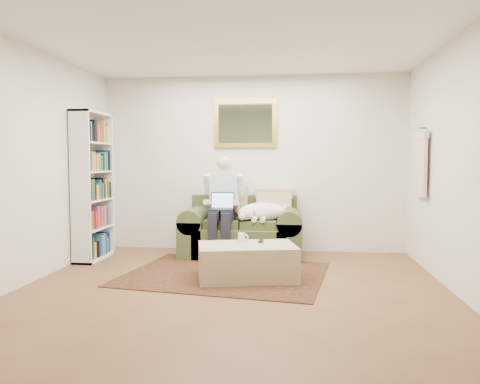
% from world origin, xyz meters
% --- Properties ---
extents(room_shell, '(4.51, 5.00, 2.61)m').
position_xyz_m(room_shell, '(0.00, 0.35, 1.30)').
color(room_shell, brown).
rests_on(room_shell, ground).
extents(rug, '(2.53, 2.15, 0.01)m').
position_xyz_m(rug, '(-0.18, 0.94, 0.01)').
color(rug, black).
rests_on(rug, room_shell).
extents(sofa, '(1.68, 0.85, 1.01)m').
position_xyz_m(sofa, '(-0.10, 2.04, 0.29)').
color(sofa, '#434D28').
rests_on(sofa, room_shell).
extents(seated_man, '(0.55, 0.79, 1.41)m').
position_xyz_m(seated_man, '(-0.36, 1.89, 0.71)').
color(seated_man, '#8CC2D8').
rests_on(seated_man, sofa).
extents(laptop, '(0.33, 0.26, 0.24)m').
position_xyz_m(laptop, '(-0.36, 1.82, 0.74)').
color(laptop, black).
rests_on(laptop, seated_man).
extents(sleeping_dog, '(0.69, 0.43, 0.26)m').
position_xyz_m(sleeping_dog, '(0.20, 1.96, 0.64)').
color(sleeping_dog, white).
rests_on(sleeping_dog, sofa).
extents(ottoman, '(1.21, 0.92, 0.39)m').
position_xyz_m(ottoman, '(0.10, 0.75, 0.20)').
color(ottoman, tan).
rests_on(ottoman, room_shell).
extents(coffee_mug, '(0.08, 0.08, 0.10)m').
position_xyz_m(coffee_mug, '(0.02, 0.95, 0.44)').
color(coffee_mug, white).
rests_on(coffee_mug, ottoman).
extents(tv_remote, '(0.05, 0.15, 0.02)m').
position_xyz_m(tv_remote, '(0.25, 0.95, 0.40)').
color(tv_remote, black).
rests_on(tv_remote, ottoman).
extents(bookshelf, '(0.28, 0.80, 2.00)m').
position_xyz_m(bookshelf, '(-2.10, 1.60, 1.00)').
color(bookshelf, white).
rests_on(bookshelf, room_shell).
extents(wall_mirror, '(0.94, 0.04, 0.72)m').
position_xyz_m(wall_mirror, '(-0.10, 2.47, 1.90)').
color(wall_mirror, gold).
rests_on(wall_mirror, room_shell).
extents(hanging_shirt, '(0.06, 0.52, 0.90)m').
position_xyz_m(hanging_shirt, '(2.19, 1.60, 1.35)').
color(hanging_shirt, beige).
rests_on(hanging_shirt, room_shell).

